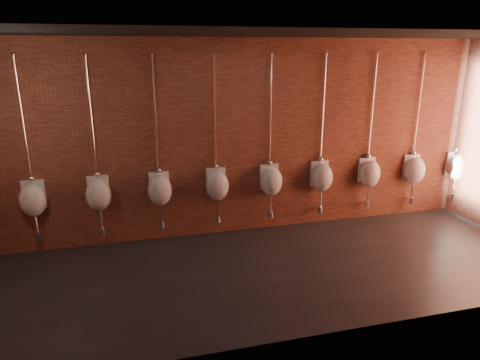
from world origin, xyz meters
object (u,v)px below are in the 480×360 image
at_px(urinal_1, 33,199).
at_px(urinal_2, 98,194).
at_px(urinal_5, 271,180).
at_px(urinal_8, 414,169).
at_px(urinal_3, 160,189).
at_px(urinal_7, 369,173).
at_px(urinal_9, 457,166).
at_px(urinal_4, 217,185).
at_px(urinal_6, 322,177).

relative_size(urinal_1, urinal_2, 1.00).
relative_size(urinal_5, urinal_8, 1.00).
height_order(urinal_3, urinal_7, same).
bearing_deg(urinal_1, urinal_9, 0.00).
height_order(urinal_3, urinal_4, same).
height_order(urinal_2, urinal_9, same).
bearing_deg(urinal_4, urinal_2, 180.00).
bearing_deg(urinal_2, urinal_6, 0.00).
bearing_deg(urinal_2, urinal_7, 0.00).
distance_m(urinal_3, urinal_5, 1.85).
xyz_separation_m(urinal_5, urinal_6, (0.93, 0.00, 0.00)).
distance_m(urinal_6, urinal_9, 2.78).
xyz_separation_m(urinal_5, urinal_7, (1.85, 0.00, 0.00)).
bearing_deg(urinal_1, urinal_7, 0.00).
bearing_deg(urinal_2, urinal_8, 0.00).
bearing_deg(urinal_8, urinal_3, 180.00).
distance_m(urinal_3, urinal_8, 4.64).
bearing_deg(urinal_2, urinal_9, 0.00).
relative_size(urinal_2, urinal_5, 1.00).
height_order(urinal_4, urinal_9, same).
bearing_deg(urinal_9, urinal_6, 180.00).
height_order(urinal_1, urinal_3, same).
relative_size(urinal_4, urinal_9, 1.00).
bearing_deg(urinal_6, urinal_7, 0.00).
bearing_deg(urinal_1, urinal_4, 0.00).
distance_m(urinal_6, urinal_7, 0.93).
xyz_separation_m(urinal_1, urinal_5, (3.71, 0.00, 0.00)).
bearing_deg(urinal_6, urinal_8, 0.00).
relative_size(urinal_4, urinal_5, 1.00).
bearing_deg(urinal_3, urinal_7, 0.00).
bearing_deg(urinal_4, urinal_3, 180.00).
height_order(urinal_3, urinal_9, same).
height_order(urinal_1, urinal_6, same).
distance_m(urinal_3, urinal_4, 0.93).
xyz_separation_m(urinal_5, urinal_8, (2.78, 0.00, 0.00)).
height_order(urinal_2, urinal_6, same).
relative_size(urinal_3, urinal_5, 1.00).
relative_size(urinal_4, urinal_7, 1.00).
bearing_deg(urinal_2, urinal_1, 180.00).
bearing_deg(urinal_9, urinal_8, 180.00).
bearing_deg(urinal_4, urinal_9, 0.00).
distance_m(urinal_5, urinal_6, 0.93).
bearing_deg(urinal_3, urinal_2, 180.00).
relative_size(urinal_5, urinal_9, 1.00).
bearing_deg(urinal_5, urinal_1, 180.00).
bearing_deg(urinal_1, urinal_2, 0.00).
bearing_deg(urinal_7, urinal_6, 180.00).
relative_size(urinal_5, urinal_7, 1.00).
distance_m(urinal_1, urinal_8, 6.49).
distance_m(urinal_7, urinal_9, 1.85).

